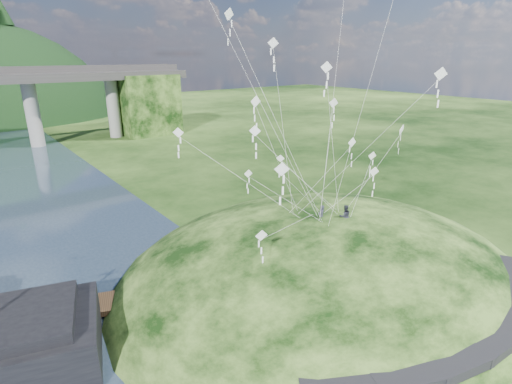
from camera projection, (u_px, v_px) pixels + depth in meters
ground at (263, 325)px, 26.79m from camera, size 320.00×320.00×0.00m
grass_hill at (323, 291)px, 33.39m from camera, size 36.00×32.00×13.00m
footpath at (469, 331)px, 23.10m from camera, size 22.29×5.84×0.83m
wooden_dock at (169, 294)px, 29.41m from camera, size 15.76×8.18×1.14m
kite_flyers at (338, 205)px, 31.56m from camera, size 2.52×1.95×1.92m
kite_swarm at (312, 100)px, 28.15m from camera, size 18.90×16.34×21.35m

